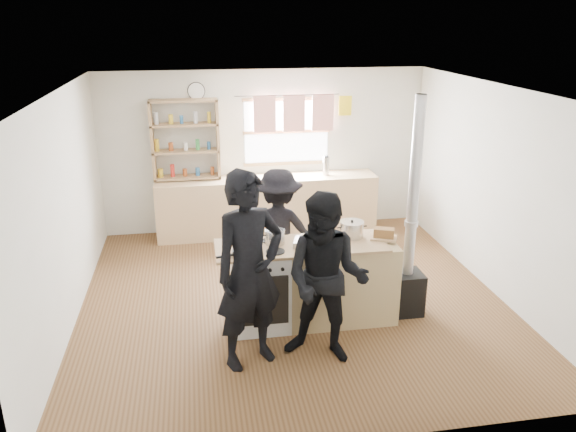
% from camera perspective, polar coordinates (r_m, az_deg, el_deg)
% --- Properties ---
extents(ground, '(5.00, 5.00, 0.01)m').
position_cam_1_polar(ground, '(6.93, 0.40, -8.32)').
color(ground, brown).
rests_on(ground, ground).
extents(back_counter, '(3.40, 0.55, 0.90)m').
position_cam_1_polar(back_counter, '(8.77, -2.11, 1.08)').
color(back_counter, tan).
rests_on(back_counter, ground).
extents(shelving_unit, '(1.00, 0.28, 1.20)m').
position_cam_1_polar(shelving_unit, '(8.54, -10.39, 7.66)').
color(shelving_unit, tan).
rests_on(shelving_unit, back_counter).
extents(thermos, '(0.10, 0.10, 0.29)m').
position_cam_1_polar(thermos, '(8.76, 3.89, 5.08)').
color(thermos, silver).
rests_on(thermos, back_counter).
extents(cooking_island, '(1.97, 0.64, 0.93)m').
position_cam_1_polar(cooking_island, '(6.26, 2.60, -6.74)').
color(cooking_island, white).
rests_on(cooking_island, ground).
extents(skillet_greens, '(0.38, 0.38, 0.05)m').
position_cam_1_polar(skillet_greens, '(5.80, -4.16, -3.63)').
color(skillet_greens, black).
rests_on(skillet_greens, cooking_island).
extents(roast_tray, '(0.37, 0.32, 0.07)m').
position_cam_1_polar(roast_tray, '(5.99, 2.16, -2.71)').
color(roast_tray, silver).
rests_on(roast_tray, cooking_island).
extents(stockpot_stove, '(0.22, 0.22, 0.18)m').
position_cam_1_polar(stockpot_stove, '(6.03, -1.32, -2.12)').
color(stockpot_stove, silver).
rests_on(stockpot_stove, cooking_island).
extents(stockpot_counter, '(0.27, 0.27, 0.20)m').
position_cam_1_polar(stockpot_counter, '(6.25, 6.50, -1.33)').
color(stockpot_counter, '#B4B4B7').
rests_on(stockpot_counter, cooking_island).
extents(bread_board, '(0.34, 0.29, 0.12)m').
position_cam_1_polar(bread_board, '(6.26, 9.71, -1.85)').
color(bread_board, tan).
rests_on(bread_board, cooking_island).
extents(flue_heater, '(0.35, 0.35, 2.50)m').
position_cam_1_polar(flue_heater, '(6.48, 12.13, -4.44)').
color(flue_heater, black).
rests_on(flue_heater, ground).
extents(person_near_left, '(0.85, 0.72, 1.96)m').
position_cam_1_polar(person_near_left, '(5.32, -3.94, -5.60)').
color(person_near_left, black).
rests_on(person_near_left, ground).
extents(person_near_right, '(1.04, 0.95, 1.73)m').
position_cam_1_polar(person_near_right, '(5.43, 3.91, -6.45)').
color(person_near_right, black).
rests_on(person_near_right, ground).
extents(person_far, '(1.11, 0.79, 1.55)m').
position_cam_1_polar(person_far, '(6.83, -0.95, -1.55)').
color(person_far, black).
rests_on(person_far, ground).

